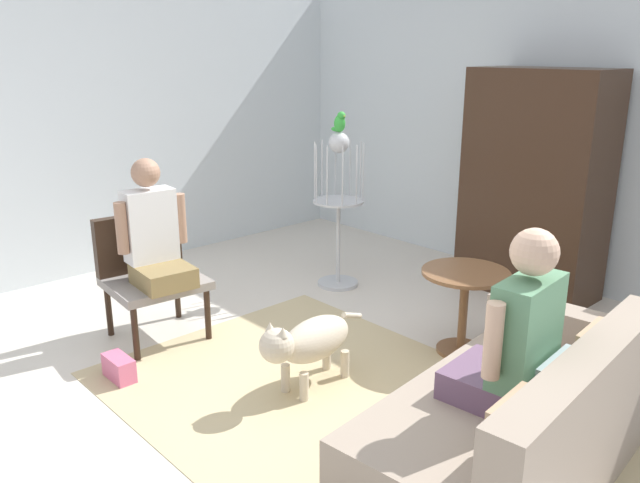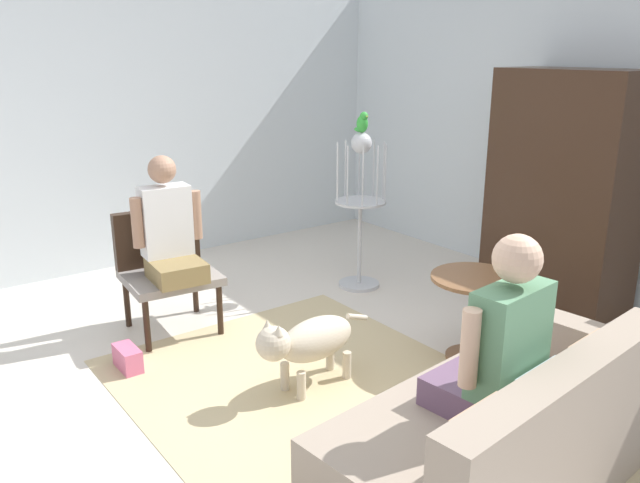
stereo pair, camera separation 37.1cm
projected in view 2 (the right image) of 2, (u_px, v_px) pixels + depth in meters
name	position (u px, v px, depth m)	size (l,w,h in m)	color
ground_plane	(319.00, 397.00, 3.88)	(7.48, 7.48, 0.00)	beige
back_wall	(609.00, 138.00, 5.17)	(6.83, 0.12, 2.66)	silver
left_wall	(146.00, 124.00, 6.10)	(0.12, 6.34, 2.66)	silver
area_rug	(339.00, 409.00, 3.74)	(3.00, 2.03, 0.01)	#C6B284
couch	(502.00, 438.00, 2.97)	(1.04, 1.72, 0.80)	gray
armchair	(164.00, 260.00, 4.75)	(0.66, 0.69, 0.88)	black
person_on_couch	(499.00, 345.00, 2.83)	(0.46, 0.56, 0.87)	#694C67
person_on_armchair	(169.00, 230.00, 4.54)	(0.49, 0.51, 0.86)	olive
round_end_table	(474.00, 304.00, 4.23)	(0.59, 0.59, 0.60)	brown
dog	(309.00, 341.00, 3.90)	(0.31, 0.88, 0.52)	beige
bird_cage_stand	(360.00, 205.00, 5.47)	(0.44, 0.44, 1.36)	silver
parrot	(362.00, 123.00, 5.27)	(0.17, 0.10, 0.17)	green
armoire_cabinet	(563.00, 190.00, 5.13)	(1.12, 0.56, 1.88)	#382316
handbag	(128.00, 358.00, 4.19)	(0.25, 0.12, 0.16)	#D8668C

